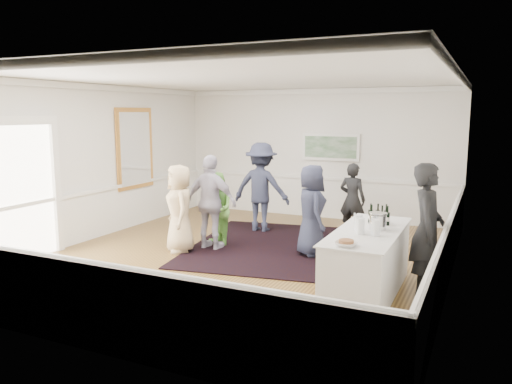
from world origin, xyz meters
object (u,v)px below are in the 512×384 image
at_px(serving_table, 367,262).
at_px(bartender, 427,230).
at_px(guest_lilac, 211,202).
at_px(ice_bucket, 378,222).
at_px(guest_navy, 311,210).
at_px(nut_bowl, 346,243).
at_px(guest_green, 217,209).
at_px(guest_tan, 180,209).
at_px(guest_dark_a, 261,187).
at_px(guest_dark_b, 352,200).

distance_m(serving_table, bartender, 0.96).
relative_size(guest_lilac, ice_bucket, 7.02).
height_order(guest_lilac, guest_navy, guest_lilac).
bearing_deg(bartender, nut_bowl, 144.35).
relative_size(guest_green, nut_bowl, 5.18).
distance_m(ice_bucket, nut_bowl, 1.10).
relative_size(serving_table, guest_tan, 1.40).
bearing_deg(guest_navy, guest_dark_a, 14.68).
height_order(guest_dark_a, guest_dark_b, guest_dark_a).
xyz_separation_m(serving_table, guest_dark_a, (-3.02, 2.92, 0.51)).
relative_size(guest_lilac, guest_dark_a, 0.93).
distance_m(guest_dark_a, nut_bowl, 4.87).
relative_size(serving_table, guest_dark_b, 1.48).
bearing_deg(guest_navy, serving_table, -173.76).
relative_size(bartender, ice_bucket, 7.37).
bearing_deg(nut_bowl, guest_dark_b, 103.19).
relative_size(serving_table, guest_dark_a, 1.18).
xyz_separation_m(guest_lilac, guest_dark_a, (0.25, 1.76, 0.07)).
bearing_deg(bartender, guest_green, 72.29).
xyz_separation_m(guest_lilac, guest_navy, (1.88, 0.40, -0.07)).
distance_m(guest_tan, guest_dark_b, 3.71).
bearing_deg(guest_navy, guest_lilac, 66.54).
bearing_deg(guest_green, guest_lilac, -43.96).
bearing_deg(ice_bucket, guest_green, 159.39).
relative_size(guest_green, guest_dark_a, 0.74).
bearing_deg(guest_lilac, guest_dark_a, -96.82).
bearing_deg(guest_tan, guest_dark_b, 89.94).
xyz_separation_m(guest_lilac, guest_dark_b, (2.19, 2.20, -0.13)).
distance_m(serving_table, guest_lilac, 3.49).
height_order(bartender, guest_navy, bartender).
bearing_deg(guest_lilac, guest_dark_b, -133.67).
xyz_separation_m(serving_table, nut_bowl, (-0.07, -0.96, 0.51)).
height_order(serving_table, guest_lilac, guest_lilac).
bearing_deg(guest_navy, nut_bowl, 172.10).
xyz_separation_m(guest_lilac, ice_bucket, (3.37, -1.03, 0.15)).
xyz_separation_m(serving_table, bartender, (0.76, 0.34, 0.48)).
distance_m(guest_navy, ice_bucket, 2.08).
height_order(guest_green, ice_bucket, guest_green).
distance_m(bartender, guest_lilac, 4.11).
height_order(bartender, guest_dark_b, bartender).
relative_size(bartender, guest_dark_b, 1.22).
xyz_separation_m(guest_dark_a, ice_bucket, (3.12, -2.79, 0.07)).
height_order(guest_tan, guest_lilac, guest_lilac).
bearing_deg(bartender, guest_navy, 57.48).
relative_size(guest_tan, guest_navy, 0.98).
bearing_deg(ice_bucket, nut_bowl, -99.11).
xyz_separation_m(bartender, nut_bowl, (-0.83, -1.30, 0.02)).
height_order(guest_green, guest_lilac, guest_lilac).
height_order(ice_bucket, nut_bowl, ice_bucket).
bearing_deg(guest_dark_b, bartender, 130.19).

